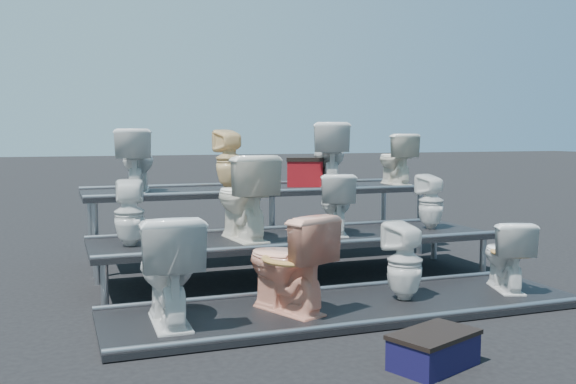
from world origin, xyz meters
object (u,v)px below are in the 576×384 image
object	(u,v)px
toilet_2	(405,261)
red_crate	(305,174)
toilet_5	(243,197)
toilet_6	(336,204)
step_stool	(434,352)
toilet_1	(287,262)
toilet_3	(506,255)
toilet_10	(329,155)
toilet_0	(168,269)
toilet_7	(431,202)
toilet_4	(129,213)
toilet_11	(396,159)
toilet_9	(229,159)
toilet_8	(136,161)

from	to	relation	value
toilet_2	red_crate	xyz separation A→B (m)	(0.11, 2.72, 0.61)
toilet_5	red_crate	distance (m)	1.87
toilet_6	step_stool	bearing A→B (deg)	97.24
toilet_1	toilet_6	size ratio (longest dim) A/B	1.26
toilet_3	toilet_10	bearing A→B (deg)	-56.32
toilet_0	toilet_7	bearing A→B (deg)	-156.48
red_crate	toilet_1	bearing A→B (deg)	-94.83
toilet_3	step_stool	distance (m)	2.19
toilet_3	toilet_6	bearing A→B (deg)	-29.02
toilet_4	toilet_11	xyz separation A→B (m)	(3.60, 1.30, 0.42)
toilet_11	toilet_2	bearing A→B (deg)	64.84
toilet_0	toilet_6	size ratio (longest dim) A/B	1.31
toilet_0	toilet_6	world-z (taller)	toilet_6
toilet_0	toilet_5	size ratio (longest dim) A/B	0.99
toilet_4	toilet_7	size ratio (longest dim) A/B	1.03
toilet_1	toilet_11	size ratio (longest dim) A/B	1.23
toilet_6	red_crate	xyz separation A→B (m)	(0.20, 1.42, 0.23)
toilet_3	toilet_6	size ratio (longest dim) A/B	1.01
toilet_7	toilet_11	bearing A→B (deg)	-112.38
toilet_9	toilet_0	bearing A→B (deg)	54.21
toilet_2	toilet_9	size ratio (longest dim) A/B	0.96
toilet_1	toilet_5	distance (m)	1.37
toilet_0	toilet_1	world-z (taller)	toilet_0
toilet_3	toilet_7	bearing A→B (deg)	-71.17
toilet_0	toilet_8	size ratio (longest dim) A/B	1.18
toilet_6	toilet_11	xyz separation A→B (m)	(1.45, 1.30, 0.41)
toilet_1	step_stool	size ratio (longest dim) A/B	1.44
toilet_10	toilet_11	bearing A→B (deg)	-161.95
toilet_1	toilet_3	size ratio (longest dim) A/B	1.24
toilet_3	toilet_9	distance (m)	3.38
toilet_11	red_crate	bearing A→B (deg)	-2.97
toilet_1	step_stool	world-z (taller)	toilet_1
toilet_9	step_stool	distance (m)	4.15
toilet_1	toilet_4	xyz separation A→B (m)	(-1.13, 1.30, 0.31)
toilet_9	toilet_4	bearing A→B (deg)	33.04
toilet_2	toilet_5	bearing A→B (deg)	-63.67
toilet_6	toilet_9	world-z (taller)	toilet_9
toilet_0	toilet_1	size ratio (longest dim) A/B	1.04
toilet_2	toilet_9	world-z (taller)	toilet_9
toilet_11	toilet_3	bearing A→B (deg)	86.47
toilet_2	toilet_11	distance (m)	3.04
toilet_2	toilet_8	xyz separation A→B (m)	(-2.01, 2.60, 0.82)
toilet_6	toilet_8	distance (m)	2.36
step_stool	toilet_0	bearing A→B (deg)	115.57
toilet_3	toilet_5	size ratio (longest dim) A/B	0.77
toilet_7	red_crate	bearing A→B (deg)	-65.96
toilet_1	toilet_0	bearing A→B (deg)	-22.93
toilet_0	toilet_6	distance (m)	2.41
toilet_1	toilet_8	distance (m)	2.85
toilet_5	toilet_6	size ratio (longest dim) A/B	1.32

